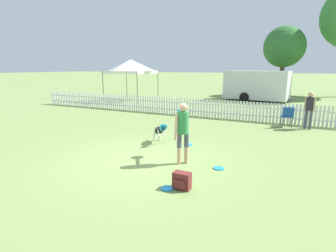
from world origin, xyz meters
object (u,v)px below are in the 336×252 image
at_px(equipment_trailer, 257,85).
at_px(canopy_tent_main, 131,67).
at_px(leaping_dog, 159,130).
at_px(tree_left_grove, 284,47).
at_px(handler_person, 183,126).
at_px(spectator_standing, 310,107).
at_px(folding_chair_blue_left, 287,115).
at_px(frisbee_midfield, 219,168).
at_px(frisbee_near_dog, 188,145).
at_px(backpack_on_grass, 182,181).
at_px(frisbee_near_handler, 167,188).

bearing_deg(equipment_trailer, canopy_tent_main, -148.02).
height_order(leaping_dog, tree_left_grove, tree_left_grove).
bearing_deg(leaping_dog, handler_person, 90.51).
bearing_deg(spectator_standing, handler_person, 84.62).
bearing_deg(folding_chair_blue_left, leaping_dog, 36.44).
bearing_deg(frisbee_midfield, frisbee_near_dog, 132.80).
distance_m(frisbee_near_dog, equipment_trailer, 12.97).
bearing_deg(equipment_trailer, handler_person, -82.92).
bearing_deg(frisbee_midfield, backpack_on_grass, -105.40).
height_order(spectator_standing, equipment_trailer, equipment_trailer).
distance_m(frisbee_near_handler, frisbee_near_dog, 3.20).
bearing_deg(folding_chair_blue_left, tree_left_grove, -99.61).
xyz_separation_m(folding_chair_blue_left, equipment_trailer, (-2.49, 8.65, 0.65)).
relative_size(handler_person, canopy_tent_main, 0.53).
height_order(handler_person, canopy_tent_main, canopy_tent_main).
relative_size(leaping_dog, equipment_trailer, 0.16).
distance_m(frisbee_near_handler, spectator_standing, 7.87).
relative_size(frisbee_near_handler, equipment_trailer, 0.05).
bearing_deg(backpack_on_grass, handler_person, 112.79).
xyz_separation_m(frisbee_near_handler, frisbee_near_dog, (-0.79, 3.10, 0.00)).
xyz_separation_m(handler_person, tree_left_grove, (1.11, 19.62, 3.16)).
xyz_separation_m(folding_chair_blue_left, spectator_standing, (0.77, -0.02, 0.38)).
distance_m(leaping_dog, frisbee_midfield, 2.76).
bearing_deg(backpack_on_grass, frisbee_near_handler, -151.07).
height_order(frisbee_near_dog, frisbee_midfield, same).
relative_size(spectator_standing, equipment_trailer, 0.28).
xyz_separation_m(frisbee_near_dog, folding_chair_blue_left, (2.71, 4.27, 0.50)).
bearing_deg(canopy_tent_main, equipment_trailer, 25.85).
bearing_deg(canopy_tent_main, frisbee_near_dog, -47.37).
bearing_deg(tree_left_grove, equipment_trailer, -104.69).
distance_m(leaping_dog, equipment_trailer, 13.19).
bearing_deg(spectator_standing, frisbee_near_handler, 92.03).
bearing_deg(handler_person, leaping_dog, 90.51).
relative_size(frisbee_midfield, tree_left_grove, 0.04).
xyz_separation_m(leaping_dog, folding_chair_blue_left, (3.65, 4.47, 0.09)).
bearing_deg(folding_chair_blue_left, frisbee_near_dog, 43.28).
height_order(handler_person, frisbee_midfield, handler_person).
bearing_deg(frisbee_near_dog, tree_left_grove, 85.04).
bearing_deg(backpack_on_grass, canopy_tent_main, 127.92).
bearing_deg(folding_chair_blue_left, backpack_on_grass, 62.72).
relative_size(frisbee_near_handler, frisbee_midfield, 1.00).
bearing_deg(handler_person, frisbee_midfield, -45.66).
bearing_deg(backpack_on_grass, leaping_dog, 125.89).
relative_size(handler_person, backpack_on_grass, 4.40).
height_order(frisbee_near_handler, folding_chair_blue_left, folding_chair_blue_left).
bearing_deg(frisbee_midfield, canopy_tent_main, 132.66).
distance_m(folding_chair_blue_left, spectator_standing, 0.86).
height_order(frisbee_near_dog, backpack_on_grass, backpack_on_grass).
relative_size(leaping_dog, frisbee_near_dog, 3.30).
bearing_deg(equipment_trailer, leaping_dog, -88.92).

